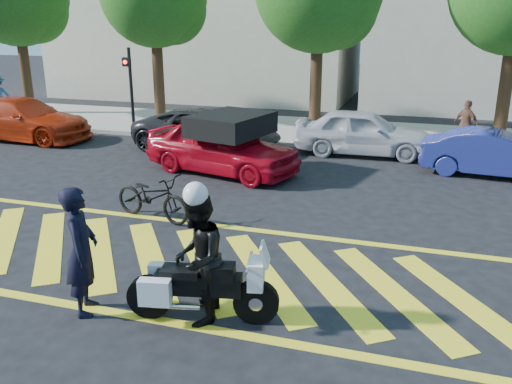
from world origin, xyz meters
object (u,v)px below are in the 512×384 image
(red_convertible, at_px, (222,146))
(parked_left, at_px, (22,119))
(officer_bike, at_px, (81,251))
(police_motorcycle, at_px, (200,287))
(parked_right, at_px, (494,154))
(officer_moto, at_px, (198,259))
(bicycle, at_px, (152,197))
(parked_mid_left, at_px, (207,130))
(parked_mid_right, at_px, (363,132))

(red_convertible, bearing_deg, parked_left, 91.16)
(officer_bike, xyz_separation_m, parked_left, (-9.23, 9.77, -0.24))
(police_motorcycle, relative_size, parked_right, 0.58)
(officer_moto, distance_m, parked_right, 10.63)
(bicycle, bearing_deg, red_convertible, 12.21)
(officer_bike, height_order, parked_mid_left, officer_bike)
(red_convertible, height_order, parked_mid_right, red_convertible)
(officer_moto, xyz_separation_m, parked_right, (4.82, 9.47, -0.34))
(red_convertible, distance_m, parked_left, 8.68)
(parked_left, bearing_deg, parked_right, -89.74)
(bicycle, distance_m, officer_moto, 4.42)
(police_motorcycle, xyz_separation_m, officer_moto, (-0.02, 0.01, 0.44))
(police_motorcycle, xyz_separation_m, parked_mid_left, (-3.95, 9.88, 0.15))
(officer_moto, bearing_deg, parked_mid_left, -170.10)
(officer_moto, bearing_deg, parked_mid_right, 162.71)
(police_motorcycle, relative_size, red_convertible, 0.49)
(red_convertible, bearing_deg, officer_bike, -160.09)
(parked_left, relative_size, parked_mid_left, 1.04)
(police_motorcycle, height_order, parked_mid_right, parked_mid_right)
(officer_bike, relative_size, police_motorcycle, 0.89)
(red_convertible, height_order, parked_left, red_convertible)
(parked_mid_left, height_order, parked_right, parked_mid_left)
(parked_mid_right, bearing_deg, officer_moto, 172.58)
(red_convertible, relative_size, parked_right, 1.17)
(parked_left, relative_size, parked_right, 1.33)
(officer_bike, distance_m, parked_left, 13.44)
(parked_left, xyz_separation_m, parked_right, (15.78, 0.00, -0.11))
(parked_right, bearing_deg, parked_mid_left, 93.60)
(bicycle, bearing_deg, police_motorcycle, -129.55)
(officer_bike, xyz_separation_m, officer_moto, (1.73, 0.29, -0.01))
(parked_left, height_order, parked_right, parked_left)
(bicycle, relative_size, parked_mid_left, 0.40)
(bicycle, bearing_deg, parked_mid_left, 25.49)
(parked_mid_left, xyz_separation_m, parked_right, (8.75, -0.40, -0.05))
(officer_bike, relative_size, officer_moto, 1.01)
(officer_moto, relative_size, parked_left, 0.38)
(police_motorcycle, distance_m, officer_moto, 0.44)
(parked_mid_left, bearing_deg, bicycle, -161.14)
(bicycle, relative_size, red_convertible, 0.44)
(police_motorcycle, relative_size, parked_left, 0.43)
(parked_mid_left, distance_m, parked_mid_right, 5.07)
(officer_moto, xyz_separation_m, parked_left, (-10.96, 9.47, -0.23))
(red_convertible, bearing_deg, parked_mid_right, -32.40)
(police_motorcycle, distance_m, parked_right, 10.63)
(police_motorcycle, xyz_separation_m, red_convertible, (-2.52, 7.52, 0.23))
(officer_bike, xyz_separation_m, parked_right, (6.55, 9.77, -0.35))
(parked_left, bearing_deg, police_motorcycle, -130.55)
(officer_bike, distance_m, parked_right, 11.76)
(parked_mid_right, xyz_separation_m, parked_right, (3.78, -1.40, -0.10))
(parked_left, relative_size, parked_mid_right, 1.19)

